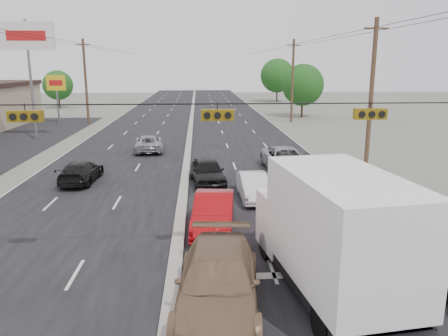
{
  "coord_description": "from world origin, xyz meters",
  "views": [
    {
      "loc": [
        0.89,
        -13.97,
        7.02
      ],
      "look_at": [
        2.08,
        6.28,
        2.2
      ],
      "focal_mm": 35.0,
      "sensor_mm": 36.0,
      "label": 1
    }
  ],
  "objects": [
    {
      "name": "queue_car_d",
      "position": [
        9.01,
        4.49,
        0.77
      ],
      "size": [
        2.63,
        5.49,
        1.54
      ],
      "primitive_type": "imported",
      "rotation": [
        0.0,
        0.0,
        -0.09
      ],
      "color": "navy",
      "rests_on": "ground"
    },
    {
      "name": "tan_sedan",
      "position": [
        1.4,
        -2.41,
        0.85
      ],
      "size": [
        2.86,
        6.03,
        1.7
      ],
      "primitive_type": "imported",
      "rotation": [
        0.0,
        0.0,
        -0.08
      ],
      "color": "brown",
      "rests_on": "ground"
    },
    {
      "name": "tree_left_far",
      "position": [
        -22.0,
        60.0,
        3.72
      ],
      "size": [
        4.8,
        4.8,
        6.12
      ],
      "color": "#382619",
      "rests_on": "ground"
    },
    {
      "name": "road_surface",
      "position": [
        0.0,
        30.0,
        0.0
      ],
      "size": [
        20.0,
        160.0,
        0.02
      ],
      "primitive_type": "cube",
      "color": "black",
      "rests_on": "ground"
    },
    {
      "name": "utility_pole_left_c",
      "position": [
        -12.5,
        40.0,
        5.11
      ],
      "size": [
        1.6,
        0.3,
        10.0
      ],
      "color": "#422D1E",
      "rests_on": "ground"
    },
    {
      "name": "box_truck",
      "position": [
        4.91,
        -1.63,
        2.04
      ],
      "size": [
        3.77,
        8.15,
        3.99
      ],
      "rotation": [
        0.0,
        0.0,
        0.14
      ],
      "color": "black",
      "rests_on": "ground"
    },
    {
      "name": "queue_car_c",
      "position": [
        6.7,
        14.42,
        0.78
      ],
      "size": [
        2.79,
        5.7,
        1.56
      ],
      "primitive_type": "imported",
      "rotation": [
        0.0,
        0.0,
        0.04
      ],
      "color": "#999BA0",
      "rests_on": "ground"
    },
    {
      "name": "ground",
      "position": [
        0.0,
        0.0,
        0.0
      ],
      "size": [
        200.0,
        200.0,
        0.0
      ],
      "primitive_type": "plane",
      "color": "#606356",
      "rests_on": "ground"
    },
    {
      "name": "queue_car_a",
      "position": [
        1.4,
        11.38,
        0.78
      ],
      "size": [
        2.31,
        4.73,
        1.55
      ],
      "primitive_type": "imported",
      "rotation": [
        0.0,
        0.0,
        0.11
      ],
      "color": "black",
      "rests_on": "ground"
    },
    {
      "name": "oncoming_far",
      "position": [
        -3.24,
        21.86,
        0.67
      ],
      "size": [
        2.73,
        5.04,
        1.34
      ],
      "primitive_type": "imported",
      "rotation": [
        0.0,
        0.0,
        3.25
      ],
      "color": "#929399",
      "rests_on": "ground"
    },
    {
      "name": "tree_right_mid",
      "position": [
        15.0,
        45.0,
        4.34
      ],
      "size": [
        5.6,
        5.6,
        7.14
      ],
      "color": "#382619",
      "rests_on": "ground"
    },
    {
      "name": "tree_right_far",
      "position": [
        16.0,
        70.0,
        4.96
      ],
      "size": [
        6.4,
        6.4,
        8.16
      ],
      "color": "#382619",
      "rests_on": "ground"
    },
    {
      "name": "queue_car_b",
      "position": [
        3.78,
        8.28,
        0.68
      ],
      "size": [
        1.58,
        4.17,
        1.36
      ],
      "primitive_type": "imported",
      "rotation": [
        0.0,
        0.0,
        0.03
      ],
      "color": "silver",
      "rests_on": "ground"
    },
    {
      "name": "center_median",
      "position": [
        0.0,
        30.0,
        0.1
      ],
      "size": [
        0.5,
        160.0,
        0.2
      ],
      "primitive_type": "cube",
      "color": "gray",
      "rests_on": "ground"
    },
    {
      "name": "traffic_signals",
      "position": [
        1.4,
        0.0,
        5.49
      ],
      "size": [
        25.0,
        0.3,
        0.54
      ],
      "color": "black",
      "rests_on": "ground"
    },
    {
      "name": "utility_pole_right_c",
      "position": [
        12.5,
        40.0,
        5.11
      ],
      "size": [
        1.6,
        0.3,
        10.0
      ],
      "color": "#422D1E",
      "rests_on": "ground"
    },
    {
      "name": "utility_pole_right_b",
      "position": [
        12.5,
        15.0,
        5.11
      ],
      "size": [
        1.6,
        0.3,
        10.0
      ],
      "color": "#422D1E",
      "rests_on": "ground"
    },
    {
      "name": "pole_sign_billboard",
      "position": [
        -14.5,
        28.0,
        8.87
      ],
      "size": [
        5.0,
        0.25,
        11.0
      ],
      "color": "slate",
      "rests_on": "ground"
    },
    {
      "name": "pole_sign_far",
      "position": [
        -16.0,
        40.0,
        4.41
      ],
      "size": [
        2.2,
        0.25,
        6.0
      ],
      "color": "slate",
      "rests_on": "ground"
    },
    {
      "name": "red_sedan",
      "position": [
        1.5,
        3.95,
        0.78
      ],
      "size": [
        2.11,
        4.87,
        1.56
      ],
      "primitive_type": "imported",
      "rotation": [
        0.0,
        0.0,
        -0.1
      ],
      "color": "#A40A0E",
      "rests_on": "ground"
    },
    {
      "name": "oncoming_near",
      "position": [
        -6.29,
        12.28,
        0.66
      ],
      "size": [
        2.04,
        4.62,
        1.32
      ],
      "primitive_type": "imported",
      "rotation": [
        0.0,
        0.0,
        3.1
      ],
      "color": "black",
      "rests_on": "ground"
    }
  ]
}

